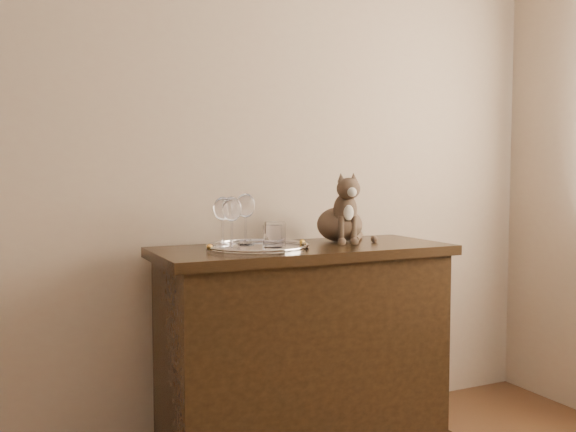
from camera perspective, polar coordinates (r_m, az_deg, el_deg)
name	(u,v)px	position (r m, az deg, el deg)	size (l,w,h in m)	color
wall_back	(136,122)	(2.68, -13.38, 8.13)	(4.00, 0.10, 2.70)	tan
sideboard	(303,350)	(2.67, 1.36, -11.78)	(1.20, 0.50, 0.85)	black
tray	(257,248)	(2.50, -2.73, -2.86)	(0.40, 0.40, 0.01)	silver
wine_glass_a	(223,222)	(2.52, -5.82, -0.50)	(0.07, 0.07, 0.19)	white
wine_glass_b	(246,219)	(2.58, -3.79, -0.25)	(0.08, 0.08, 0.21)	white
wine_glass_c	(232,223)	(2.44, -5.02, -0.60)	(0.08, 0.08, 0.20)	white
tumbler_a	(273,236)	(2.48, -1.37, -1.80)	(0.08, 0.08, 0.09)	silver
tumbler_c	(275,234)	(2.54, -1.16, -1.57)	(0.08, 0.08, 0.09)	silver
cat	(340,207)	(2.75, 4.61, 0.79)	(0.29, 0.28, 0.30)	#483B2A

